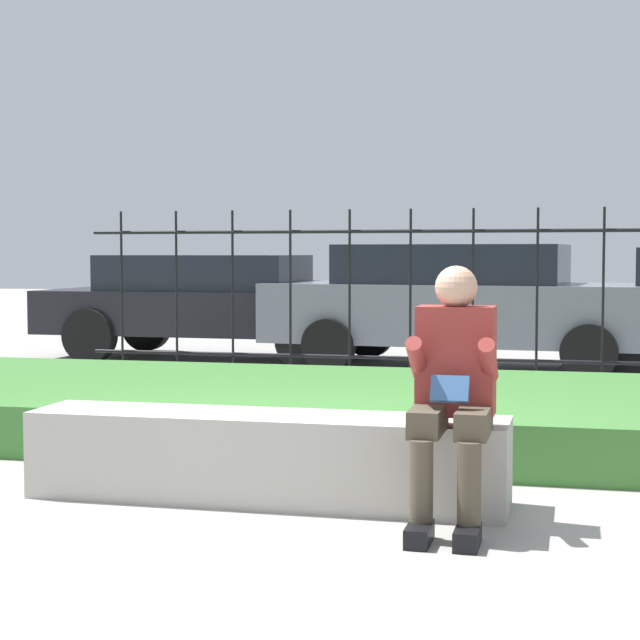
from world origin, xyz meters
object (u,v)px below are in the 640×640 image
car_parked_left (215,302)px  person_seated_reader (453,384)px  stone_bench (266,462)px  car_parked_center (465,303)px

car_parked_left → person_seated_reader: bearing=-61.7°
stone_bench → car_parked_left: size_ratio=0.59×
stone_bench → car_parked_center: bearing=87.0°
stone_bench → car_parked_left: bearing=111.1°
person_seated_reader → car_parked_center: (-0.67, 7.22, 0.06)m
person_seated_reader → car_parked_left: 8.43m
stone_bench → car_parked_center: size_ratio=0.55×
person_seated_reader → car_parked_left: (-3.82, 7.51, 0.01)m
stone_bench → person_seated_reader: bearing=-15.8°
person_seated_reader → car_parked_left: bearing=117.0°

